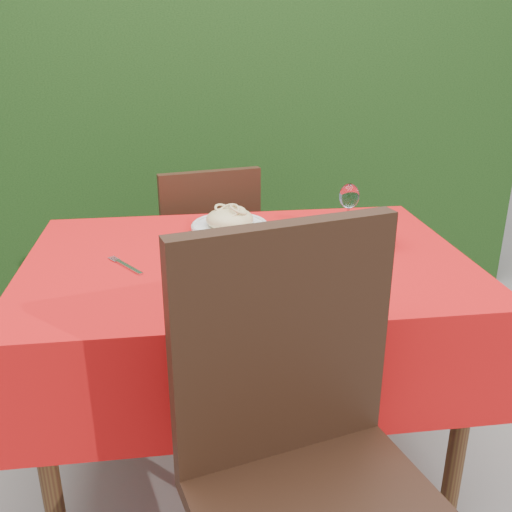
{
  "coord_description": "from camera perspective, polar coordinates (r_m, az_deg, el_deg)",
  "views": [
    {
      "loc": [
        -0.18,
        -1.52,
        1.35
      ],
      "look_at": [
        0.02,
        -0.05,
        0.77
      ],
      "focal_mm": 40.0,
      "sensor_mm": 36.0,
      "label": 1
    }
  ],
  "objects": [
    {
      "name": "chair_near",
      "position": [
        1.18,
        5.03,
        -19.12
      ],
      "size": [
        0.56,
        0.56,
        1.03
      ],
      "rotation": [
        0.0,
        0.0,
        0.25
      ],
      "color": "black",
      "rests_on": "ground"
    },
    {
      "name": "wine_glass",
      "position": [
        1.84,
        9.29,
        5.72
      ],
      "size": [
        0.06,
        0.06,
        0.16
      ],
      "color": "silver",
      "rests_on": "dining_table"
    },
    {
      "name": "hedge",
      "position": [
        3.1,
        -4.45,
        13.41
      ],
      "size": [
        3.2,
        0.55,
        1.78
      ],
      "color": "black",
      "rests_on": "ground"
    },
    {
      "name": "pasta_plate",
      "position": [
        1.86,
        -2.63,
        3.38
      ],
      "size": [
        0.25,
        0.25,
        0.07
      ],
      "rotation": [
        0.0,
        0.0,
        -0.25
      ],
      "color": "silver",
      "rests_on": "dining_table"
    },
    {
      "name": "fork",
      "position": [
        1.6,
        -12.61,
        -1.08
      ],
      "size": [
        0.12,
        0.16,
        0.0
      ],
      "primitive_type": "cube",
      "rotation": [
        0.0,
        0.0,
        0.59
      ],
      "color": "#B9B9C1",
      "rests_on": "dining_table"
    },
    {
      "name": "water_glass",
      "position": [
        1.76,
        12.13,
        2.55
      ],
      "size": [
        0.08,
        0.08,
        0.1
      ],
      "color": "silver",
      "rests_on": "dining_table"
    },
    {
      "name": "dining_table",
      "position": [
        1.71,
        -0.89,
        -4.78
      ],
      "size": [
        1.26,
        0.86,
        0.75
      ],
      "color": "#432D15",
      "rests_on": "ground"
    },
    {
      "name": "pizza_plate",
      "position": [
        1.56,
        1.71,
        -0.26
      ],
      "size": [
        0.33,
        0.33,
        0.05
      ],
      "rotation": [
        0.0,
        0.0,
        0.37
      ],
      "color": "silver",
      "rests_on": "dining_table"
    },
    {
      "name": "chair_far",
      "position": [
        2.35,
        -4.99,
        0.16
      ],
      "size": [
        0.46,
        0.46,
        0.87
      ],
      "rotation": [
        0.0,
        0.0,
        3.35
      ],
      "color": "black",
      "rests_on": "ground"
    },
    {
      "name": "ground",
      "position": [
        2.04,
        -0.79,
        -19.95
      ],
      "size": [
        60.0,
        60.0,
        0.0
      ],
      "primitive_type": "plane",
      "color": "#605B57",
      "rests_on": "ground"
    }
  ]
}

